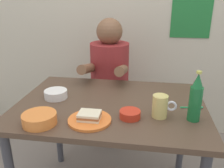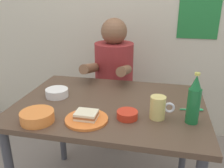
{
  "view_description": "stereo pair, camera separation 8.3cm",
  "coord_description": "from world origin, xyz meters",
  "views": [
    {
      "loc": [
        0.21,
        -1.28,
        1.35
      ],
      "look_at": [
        0.0,
        0.05,
        0.84
      ],
      "focal_mm": 38.67,
      "sensor_mm": 36.0,
      "label": 1
    },
    {
      "loc": [
        0.29,
        -1.27,
        1.35
      ],
      "look_at": [
        0.0,
        0.05,
        0.84
      ],
      "focal_mm": 38.67,
      "sensor_mm": 36.0,
      "label": 2
    }
  ],
  "objects": [
    {
      "name": "beer_bottle",
      "position": [
        0.45,
        -0.14,
        0.86
      ],
      "size": [
        0.06,
        0.06,
        0.26
      ],
      "color": "#19602D",
      "rests_on": "dining_table"
    },
    {
      "name": "rice_bowl_white",
      "position": [
        -0.35,
        0.02,
        0.77
      ],
      "size": [
        0.14,
        0.14,
        0.05
      ],
      "color": "silver",
      "rests_on": "dining_table"
    },
    {
      "name": "stool",
      "position": [
        -0.11,
        0.63,
        0.35
      ],
      "size": [
        0.34,
        0.34,
        0.45
      ],
      "color": "#4C4C51",
      "rests_on": "ground"
    },
    {
      "name": "spoon",
      "position": [
        0.49,
        0.0,
        0.75
      ],
      "size": [
        0.13,
        0.04,
        0.01
      ],
      "color": "#26A559",
      "rests_on": "dining_table"
    },
    {
      "name": "sauce_bowl_chili",
      "position": [
        0.13,
        -0.17,
        0.76
      ],
      "size": [
        0.11,
        0.11,
        0.04
      ],
      "color": "red",
      "rests_on": "dining_table"
    },
    {
      "name": "dining_table",
      "position": [
        0.0,
        0.0,
        0.65
      ],
      "size": [
        1.1,
        0.8,
        0.74
      ],
      "color": "#4C3828",
      "rests_on": "ground"
    },
    {
      "name": "beer_mug",
      "position": [
        0.28,
        -0.13,
        0.8
      ],
      "size": [
        0.13,
        0.08,
        0.12
      ],
      "color": "#D1BC66",
      "rests_on": "dining_table"
    },
    {
      "name": "soup_bowl_orange",
      "position": [
        -0.31,
        -0.3,
        0.77
      ],
      "size": [
        0.17,
        0.17,
        0.05
      ],
      "color": "orange",
      "rests_on": "dining_table"
    },
    {
      "name": "person_seated",
      "position": [
        -0.11,
        0.62,
        0.77
      ],
      "size": [
        0.33,
        0.56,
        0.72
      ],
      "color": "maroon",
      "rests_on": "stool"
    },
    {
      "name": "sandwich",
      "position": [
        -0.07,
        -0.23,
        0.77
      ],
      "size": [
        0.11,
        0.09,
        0.04
      ],
      "color": "beige",
      "rests_on": "plate_orange"
    },
    {
      "name": "plate_orange",
      "position": [
        -0.07,
        -0.23,
        0.75
      ],
      "size": [
        0.22,
        0.22,
        0.01
      ],
      "primitive_type": "cylinder",
      "color": "orange",
      "rests_on": "dining_table"
    }
  ]
}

